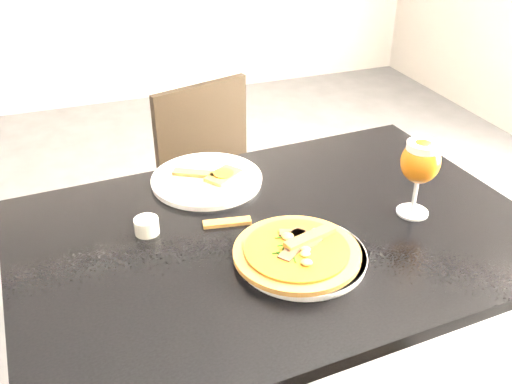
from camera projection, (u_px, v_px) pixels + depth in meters
name	position (u px, v px, depth m)	size (l,w,h in m)	color
dining_table	(277.00, 261.00, 1.37)	(1.24, 0.86, 0.75)	black
chair_far	(221.00, 193.00, 2.04)	(0.48, 0.48, 0.83)	black
plate_main	(302.00, 256.00, 1.23)	(0.28, 0.28, 0.01)	white
pizza	(297.00, 251.00, 1.22)	(0.27, 0.27, 0.03)	brown
plate_second	(207.00, 180.00, 1.52)	(0.29, 0.29, 0.02)	white
crust_scraps	(214.00, 175.00, 1.51)	(0.18, 0.13, 0.01)	brown
loose_crust	(227.00, 222.00, 1.35)	(0.11, 0.03, 0.01)	brown
sauce_cup	(147.00, 225.00, 1.31)	(0.06, 0.06, 0.04)	beige
beer_glass	(420.00, 162.00, 1.32)	(0.09, 0.09, 0.19)	#B7BAC0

